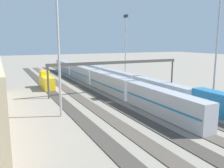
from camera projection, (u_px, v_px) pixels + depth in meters
name	position (u px, v px, depth m)	size (l,w,h in m)	color
ground_plane	(111.00, 89.00, 72.11)	(400.00, 400.00, 0.00)	gray
track_bed_0	(158.00, 84.00, 79.59)	(140.00, 2.80, 0.12)	#4C443D
track_bed_1	(146.00, 85.00, 77.45)	(140.00, 2.80, 0.12)	#4C443D
track_bed_2	(132.00, 87.00, 75.31)	(140.00, 2.80, 0.12)	#4C443D
track_bed_3	(119.00, 88.00, 73.17)	(140.00, 2.80, 0.12)	#4C443D
track_bed_4	(104.00, 89.00, 71.03)	(140.00, 2.80, 0.12)	#4C443D
track_bed_5	(88.00, 91.00, 68.90)	(140.00, 2.80, 0.12)	#3D3833
track_bed_6	(71.00, 92.00, 66.76)	(140.00, 2.80, 0.12)	#4C443D
track_bed_7	(54.00, 94.00, 64.62)	(140.00, 2.80, 0.12)	#3D3833
train_on_track_2	(133.00, 80.00, 74.96)	(90.60, 3.06, 4.40)	#1E6B9E
train_on_track_4	(94.00, 77.00, 77.66)	(95.60, 3.06, 5.00)	#A8AAB2
train_on_track_7	(47.00, 81.00, 72.54)	(10.00, 3.00, 5.00)	gold
light_mast_0	(126.00, 36.00, 102.36)	(2.80, 0.70, 25.50)	#9EA0A5
light_mast_1	(58.00, 24.00, 42.61)	(2.80, 0.70, 27.22)	#9EA0A5
light_mast_2	(219.00, 16.00, 58.32)	(2.80, 0.70, 32.89)	#9EA0A5
signal_gantry	(118.00, 65.00, 66.92)	(0.70, 40.00, 8.80)	#4C4742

